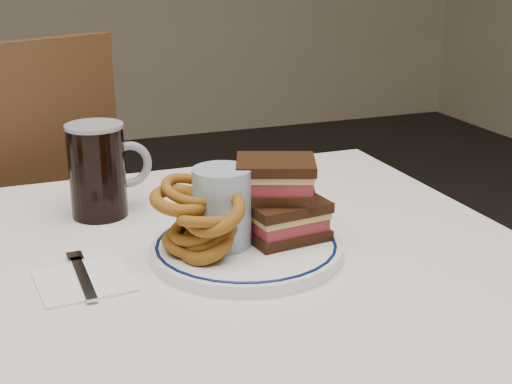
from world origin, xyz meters
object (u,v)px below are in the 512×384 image
object	(u,v)px
chair_far	(3,240)
reuben_sandwich	(280,199)
beer_mug	(99,169)
main_plate	(246,248)

from	to	relation	value
chair_far	reuben_sandwich	bearing A→B (deg)	-61.93
chair_far	beer_mug	world-z (taller)	chair_far
main_plate	reuben_sandwich	distance (m)	0.09
main_plate	chair_far	bearing A→B (deg)	114.21
main_plate	reuben_sandwich	world-z (taller)	reuben_sandwich
main_plate	beer_mug	size ratio (longest dim) A/B	1.78
main_plate	beer_mug	xyz separation A→B (m)	(-0.16, 0.23, 0.07)
reuben_sandwich	main_plate	bearing A→B (deg)	-170.90
chair_far	main_plate	size ratio (longest dim) A/B	3.65
chair_far	main_plate	bearing A→B (deg)	-65.79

